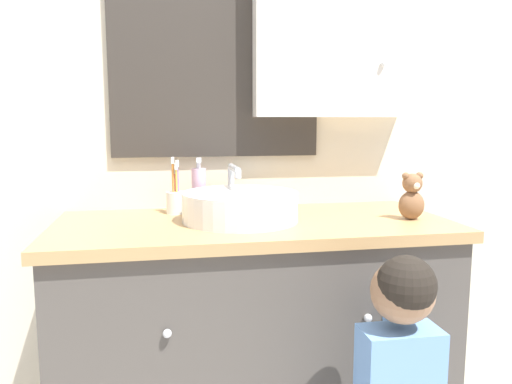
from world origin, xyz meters
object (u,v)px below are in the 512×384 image
at_px(sink_basin, 240,206).
at_px(toothbrush_holder, 176,199).
at_px(soap_dispenser, 199,189).
at_px(teddy_bear, 412,197).

relative_size(sink_basin, toothbrush_holder, 2.14).
distance_m(soap_dispenser, teddy_bear, 0.72).
bearing_deg(soap_dispenser, toothbrush_holder, -161.73).
relative_size(toothbrush_holder, soap_dispenser, 1.03).
height_order(soap_dispenser, teddy_bear, soap_dispenser).
height_order(toothbrush_holder, soap_dispenser, toothbrush_holder).
bearing_deg(soap_dispenser, teddy_bear, -22.32).
xyz_separation_m(sink_basin, teddy_bear, (0.55, -0.08, 0.02)).
relative_size(sink_basin, teddy_bear, 2.71).
distance_m(sink_basin, soap_dispenser, 0.23).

